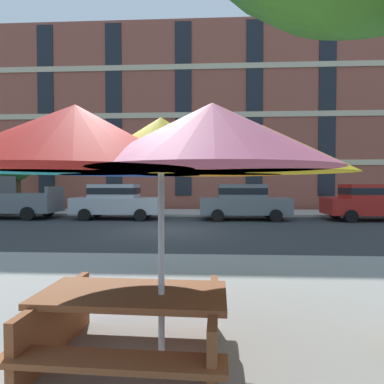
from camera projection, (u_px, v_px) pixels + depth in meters
The scene contains 11 objects.
ground_plane at pixel (165, 230), 12.00m from camera, with size 120.00×120.00×0.00m, color #2D3033.
sidewalk_near_patio at pixel (39, 364), 3.01m from camera, with size 56.00×9.00×0.12m, color gray.
sidewalk_far at pixel (181, 212), 18.79m from camera, with size 56.00×3.60×0.12m, color #B2ADA3.
apartment_building at pixel (189, 130), 26.79m from camera, with size 42.55×12.08×12.80m.
pickup_gray at pixel (4, 199), 16.11m from camera, with size 5.10×2.12×2.20m.
sedan_silver at pixel (117, 200), 15.82m from camera, with size 4.40×1.98×1.78m.
sedan_gray at pixel (243, 201), 15.49m from camera, with size 4.40×1.98×1.78m.
sedan_red at pixel (370, 201), 15.18m from camera, with size 4.40×1.98×1.78m.
street_tree_left at pixel (17, 159), 18.73m from camera, with size 2.57×2.73×4.61m.
patio_umbrella at pixel (161, 149), 2.89m from camera, with size 3.50×3.25×2.43m.
picnic_table at pixel (133, 320), 3.01m from camera, with size 1.85×1.58×0.77m.
Camera 1 is at (1.64, -11.89, 1.81)m, focal length 29.06 mm.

